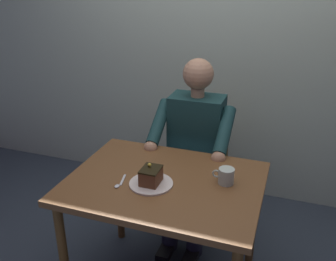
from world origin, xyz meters
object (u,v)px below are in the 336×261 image
at_px(chair, 199,161).
at_px(coffee_cup, 226,176).
at_px(dessert_spoon, 120,183).
at_px(seated_person, 193,150).
at_px(cake_slice, 151,176).
at_px(dining_table, 165,194).

bearing_deg(chair, coffee_cup, 115.66).
distance_m(chair, dessert_spoon, 0.92).
relative_size(seated_person, coffee_cup, 10.79).
bearing_deg(cake_slice, dining_table, -129.25).
relative_size(chair, dessert_spoon, 6.34).
xyz_separation_m(cake_slice, dessert_spoon, (0.16, 0.05, -0.05)).
height_order(chair, dessert_spoon, chair).
height_order(chair, cake_slice, chair).
bearing_deg(chair, dessert_spoon, 76.05).
relative_size(chair, coffee_cup, 7.60).
bearing_deg(cake_slice, dessert_spoon, 17.69).
height_order(dining_table, coffee_cup, coffee_cup).
distance_m(dining_table, dessert_spoon, 0.26).
bearing_deg(chair, dining_table, 90.00).
xyz_separation_m(dining_table, chair, (0.00, -0.74, -0.16)).
distance_m(chair, coffee_cup, 0.79).
xyz_separation_m(chair, coffee_cup, (-0.32, 0.66, 0.30)).
bearing_deg(dessert_spoon, seated_person, -107.22).
xyz_separation_m(chair, seated_person, (0.00, 0.17, 0.17)).
height_order(coffee_cup, dessert_spoon, coffee_cup).
relative_size(seated_person, cake_slice, 10.57).
height_order(dining_table, seated_person, seated_person).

